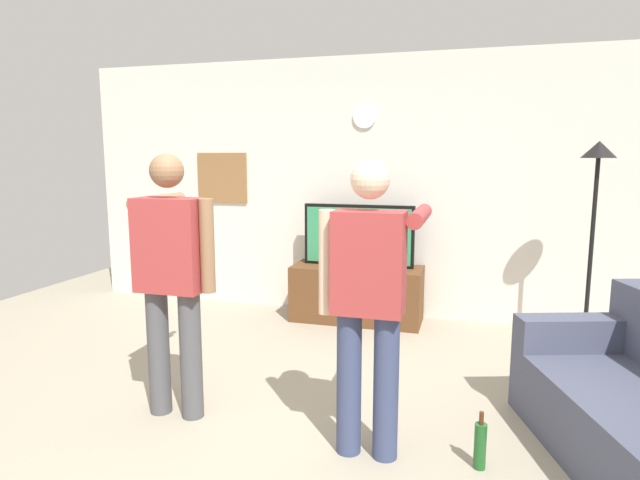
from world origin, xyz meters
The scene contains 10 objects.
ground_plane centered at (0.00, 0.00, 0.00)m, with size 8.40×8.40×0.00m, color #9E937F.
back_wall centered at (0.00, 2.95, 1.35)m, with size 6.40×0.10×2.70m, color silver.
tv_stand centered at (-0.01, 2.60, 0.28)m, with size 1.32×0.55×0.57m.
television centered at (-0.01, 2.65, 0.88)m, with size 1.13×0.07×0.63m.
wall_clock centered at (-0.01, 2.89, 2.08)m, with size 0.24×0.24×0.03m, color white.
framed_picture centered at (-1.64, 2.90, 1.44)m, with size 0.59×0.04×0.56m, color olive.
floor_lamp centered at (2.08, 2.30, 1.29)m, with size 0.32×0.32×1.80m.
person_standing_nearer_lamp centered at (-0.72, 0.29, 0.96)m, with size 0.61×0.78×1.69m.
person_standing_nearer_couch centered at (0.57, 0.17, 0.93)m, with size 0.56×0.78×1.66m.
beverage_bottle centered at (1.19, 0.18, 0.13)m, with size 0.07×0.07×0.32m.
Camera 1 is at (1.10, -2.62, 1.67)m, focal length 29.97 mm.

